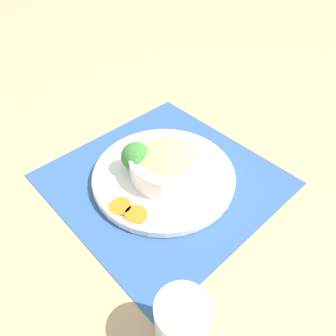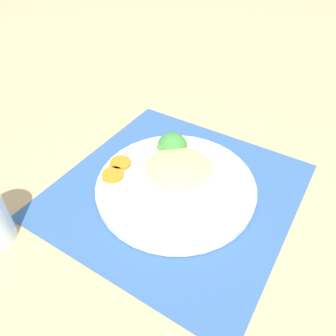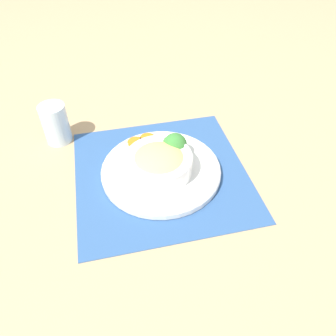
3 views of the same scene
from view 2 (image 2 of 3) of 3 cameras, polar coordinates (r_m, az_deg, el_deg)
The scene contains 7 objects.
ground_plane at distance 0.66m, azimuth 1.35°, elevation -3.91°, with size 4.00×4.00×0.00m, color tan.
placemat at distance 0.65m, azimuth 1.36°, elevation -3.78°, with size 0.50×0.50×0.00m.
plate at distance 0.65m, azimuth 1.38°, elevation -2.96°, with size 0.31×0.31×0.02m.
bowl at distance 0.61m, azimuth 1.85°, elevation -1.19°, with size 0.17×0.17×0.06m.
broccoli_floret at distance 0.66m, azimuth 0.70°, elevation 3.47°, with size 0.06×0.06×0.07m.
carrot_slice_near at distance 0.69m, azimuth -8.28°, elevation 0.86°, with size 0.04×0.04×0.01m.
carrot_slice_middle at distance 0.66m, azimuth -9.60°, elevation -1.17°, with size 0.04×0.04×0.01m.
Camera 2 is at (-0.36, -0.28, 0.47)m, focal length 35.00 mm.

